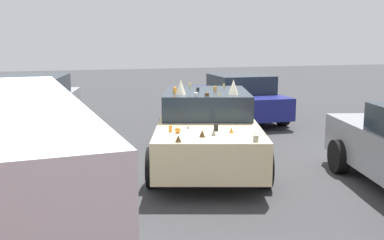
{
  "coord_description": "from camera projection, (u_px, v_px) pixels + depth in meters",
  "views": [
    {
      "loc": [
        -8.23,
        2.89,
        2.43
      ],
      "look_at": [
        0.0,
        0.3,
        0.9
      ],
      "focal_mm": 42.43,
      "sensor_mm": 36.0,
      "label": 1
    }
  ],
  "objects": [
    {
      "name": "art_car_decorated",
      "position": [
        206.0,
        127.0,
        8.96
      ],
      "size": [
        4.94,
        3.12,
        1.69
      ],
      "rotation": [
        0.0,
        0.0,
        2.83
      ],
      "color": "beige",
      "rests_on": "ground"
    },
    {
      "name": "parked_sedan_behind_right",
      "position": [
        33.0,
        105.0,
        11.91
      ],
      "size": [
        4.74,
        2.74,
        1.51
      ],
      "rotation": [
        0.0,
        0.0,
        -0.21
      ],
      "color": "gray",
      "rests_on": "ground"
    },
    {
      "name": "parked_sedan_near_right",
      "position": [
        238.0,
        98.0,
        13.85
      ],
      "size": [
        4.28,
        2.13,
        1.4
      ],
      "rotation": [
        0.0,
        0.0,
        -0.04
      ],
      "color": "navy",
      "rests_on": "ground"
    },
    {
      "name": "ground_plane",
      "position": [
        206.0,
        164.0,
        9.01
      ],
      "size": [
        60.0,
        60.0,
        0.0
      ],
      "primitive_type": "plane",
      "color": "#38383A"
    }
  ]
}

